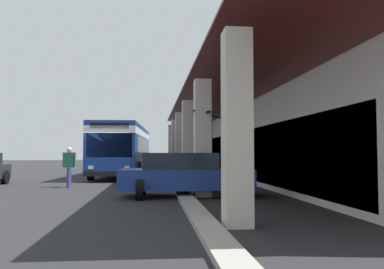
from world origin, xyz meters
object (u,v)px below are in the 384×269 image
parked_sedan_blue (184,174)px  potted_palm (210,171)px  transit_bus (124,147)px  pedestrian (69,165)px

parked_sedan_blue → potted_palm: (-0.10, 0.90, 0.08)m
transit_bus → potted_palm: bearing=18.1°
pedestrian → transit_bus: bearing=167.8°
parked_sedan_blue → pedestrian: pedestrian is taller
pedestrian → parked_sedan_blue: bearing=49.6°
transit_bus → parked_sedan_blue: bearing=13.9°
pedestrian → potted_palm: bearing=55.3°
transit_bus → potted_palm: 12.35m
parked_sedan_blue → pedestrian: (-3.92, -4.62, 0.22)m
transit_bus → pedestrian: transit_bus is taller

